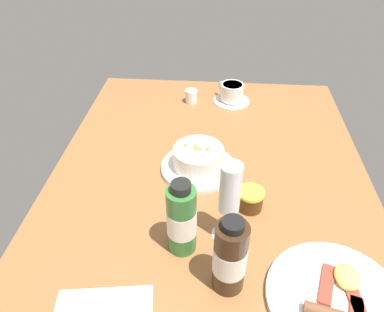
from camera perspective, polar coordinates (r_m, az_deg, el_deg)
The scene contains 9 objects.
ground_plane at distance 99.05cm, azimuth 2.69°, elevation -3.50°, with size 110.00×84.00×3.00cm, color brown.
porridge_bowl at distance 97.53cm, azimuth 0.98°, elevation -0.57°, with size 19.97×19.97×7.56cm.
coffee_cup at distance 129.93cm, azimuth 6.16°, elevation 9.60°, with size 12.44×12.44×6.59cm.
creamer_jug at distance 129.16cm, azimuth -0.10°, elevation 9.28°, with size 4.96×4.05×5.15cm.
wine_glass at distance 74.57cm, azimuth 5.87°, elevation -5.69°, with size 6.46×6.46×19.61cm.
jam_jar at distance 88.22cm, azimuth 9.02°, elevation -6.64°, with size 6.23×6.23×5.17cm.
sauce_bottle_green at distance 75.09cm, azimuth -1.60°, elevation -9.80°, with size 6.13×6.13×17.89cm.
sauce_bottle_brown at distance 69.65cm, azimuth 5.88°, elevation -15.27°, with size 6.26×6.26×17.51cm.
breakfast_plate at distance 77.91cm, azimuth 21.44°, elevation -19.81°, with size 25.79×25.79×3.70cm.
Camera 1 is at (74.85, 1.48, 63.35)cm, focal length 34.50 mm.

